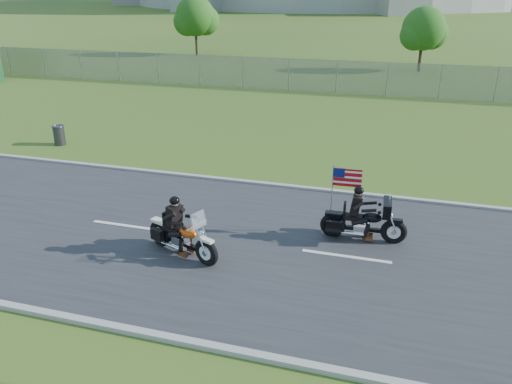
# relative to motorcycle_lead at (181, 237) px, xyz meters

# --- Properties ---
(ground) EXTENTS (420.00, 420.00, 0.00)m
(ground) POSITION_rel_motorcycle_lead_xyz_m (-0.05, 0.99, -0.49)
(ground) COLOR #2C4615
(ground) RESTS_ON ground
(road) EXTENTS (120.00, 8.00, 0.04)m
(road) POSITION_rel_motorcycle_lead_xyz_m (-0.05, 0.99, -0.47)
(road) COLOR #28282B
(road) RESTS_ON ground
(curb_north) EXTENTS (120.00, 0.18, 0.12)m
(curb_north) POSITION_rel_motorcycle_lead_xyz_m (-0.05, 5.04, -0.44)
(curb_north) COLOR #9E9B93
(curb_north) RESTS_ON ground
(curb_south) EXTENTS (120.00, 0.18, 0.12)m
(curb_south) POSITION_rel_motorcycle_lead_xyz_m (-0.05, -3.06, -0.44)
(curb_south) COLOR #9E9B93
(curb_south) RESTS_ON ground
(fence) EXTENTS (60.00, 0.03, 2.00)m
(fence) POSITION_rel_motorcycle_lead_xyz_m (-5.05, 20.99, 0.51)
(fence) COLOR gray
(fence) RESTS_ON ground
(tree_fence_near) EXTENTS (3.52, 3.28, 4.75)m
(tree_fence_near) POSITION_rel_motorcycle_lead_xyz_m (6.00, 31.02, 2.48)
(tree_fence_near) COLOR #382316
(tree_fence_near) RESTS_ON ground
(tree_fence_mid) EXTENTS (3.96, 3.69, 5.30)m
(tree_fence_mid) POSITION_rel_motorcycle_lead_xyz_m (-14.00, 35.03, 2.81)
(tree_fence_mid) COLOR #382316
(tree_fence_mid) RESTS_ON ground
(motorcycle_lead) EXTENTS (2.21, 1.12, 1.56)m
(motorcycle_lead) POSITION_rel_motorcycle_lead_xyz_m (0.00, 0.00, 0.00)
(motorcycle_lead) COLOR black
(motorcycle_lead) RESTS_ON ground
(motorcycle_follow) EXTENTS (2.25, 0.74, 1.88)m
(motorcycle_follow) POSITION_rel_motorcycle_lead_xyz_m (4.23, 2.03, 0.03)
(motorcycle_follow) COLOR black
(motorcycle_follow) RESTS_ON ground
(trash_can) EXTENTS (0.49, 0.49, 0.79)m
(trash_can) POSITION_rel_motorcycle_lead_xyz_m (-8.70, 7.08, -0.10)
(trash_can) COLOR #37373C
(trash_can) RESTS_ON ground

